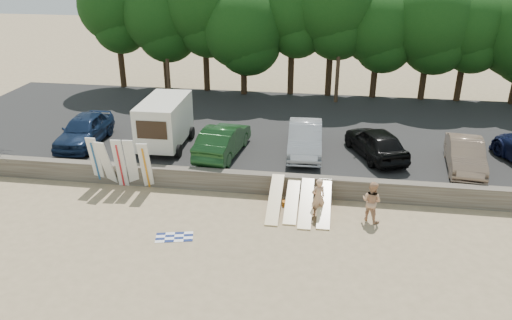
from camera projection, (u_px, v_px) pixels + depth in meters
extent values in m
plane|color=tan|center=(285.00, 227.00, 20.84)|extent=(120.00, 120.00, 0.00)
cube|color=#6B6356|center=(291.00, 185.00, 23.36)|extent=(44.00, 0.50, 1.00)
cube|color=#282828|center=(302.00, 132.00, 30.21)|extent=(44.00, 14.50, 0.70)
cylinder|color=#382616|center=(121.00, 60.00, 37.59)|extent=(0.44, 0.44, 4.07)
sphere|color=#1D4614|center=(115.00, 5.00, 35.99)|extent=(5.34, 5.34, 5.34)
cylinder|color=#382616|center=(166.00, 63.00, 37.17)|extent=(0.44, 0.44, 3.81)
sphere|color=#1D4614|center=(162.00, 12.00, 35.67)|extent=(5.96, 5.96, 5.96)
cylinder|color=#382616|center=(206.00, 61.00, 36.65)|extent=(0.44, 0.44, 4.31)
sphere|color=#1D4614|center=(204.00, 2.00, 34.96)|extent=(6.28, 6.28, 6.28)
cylinder|color=#382616|center=(244.00, 71.00, 35.94)|extent=(0.44, 0.44, 3.31)
sphere|color=#1D4614|center=(243.00, 25.00, 34.64)|extent=(6.10, 6.10, 6.10)
cylinder|color=#382616|center=(291.00, 66.00, 35.86)|extent=(0.44, 0.44, 4.04)
sphere|color=#1D4614|center=(293.00, 9.00, 34.27)|extent=(5.09, 5.09, 5.09)
cylinder|color=#382616|center=(329.00, 65.00, 35.42)|extent=(0.44, 0.44, 4.35)
sphere|color=#1D4614|center=(333.00, 3.00, 33.71)|extent=(6.12, 6.12, 6.12)
cylinder|color=#382616|center=(374.00, 74.00, 35.19)|extent=(0.44, 0.44, 3.40)
sphere|color=#1D4614|center=(379.00, 25.00, 33.85)|extent=(5.37, 5.37, 5.37)
cylinder|color=#382616|center=(424.00, 74.00, 34.68)|extent=(0.44, 0.44, 3.64)
sphere|color=#1D4614|center=(431.00, 21.00, 33.25)|extent=(6.07, 6.07, 6.07)
cylinder|color=#382616|center=(460.00, 76.00, 34.38)|extent=(0.44, 0.44, 3.49)
sphere|color=#1D4614|center=(469.00, 25.00, 33.00)|extent=(5.17, 5.17, 5.17)
cylinder|color=#473321|center=(165.00, 32.00, 34.59)|extent=(0.26, 0.26, 9.00)
cylinder|color=#473321|center=(340.00, 36.00, 32.96)|extent=(0.26, 0.26, 9.00)
cube|color=beige|center=(164.00, 120.00, 26.61)|extent=(2.13, 4.16, 2.27)
cube|color=black|center=(152.00, 130.00, 24.63)|extent=(1.55, 0.07, 0.93)
cylinder|color=black|center=(138.00, 149.00, 25.99)|extent=(0.22, 0.68, 0.68)
cylinder|color=black|center=(179.00, 151.00, 25.73)|extent=(0.22, 0.68, 0.68)
cylinder|color=black|center=(155.00, 131.00, 28.43)|extent=(0.22, 0.68, 0.68)
cylinder|color=black|center=(192.00, 133.00, 28.16)|extent=(0.22, 0.68, 0.68)
imported|color=#11203D|center=(84.00, 130.00, 27.22)|extent=(2.16, 4.91, 1.64)
imported|color=#143817|center=(223.00, 140.00, 25.87)|extent=(2.25, 5.00, 1.59)
imported|color=#9FA0A4|center=(305.00, 139.00, 26.07)|extent=(1.91, 4.94, 1.61)
imported|color=black|center=(376.00, 142.00, 25.62)|extent=(3.45, 4.95, 1.57)
imported|color=#7F6551|center=(465.00, 155.00, 24.23)|extent=(2.02, 4.62, 1.48)
cube|color=silver|center=(96.00, 161.00, 23.97)|extent=(0.52, 0.56, 2.57)
cube|color=silver|center=(106.00, 164.00, 23.75)|extent=(0.63, 0.92, 2.49)
cube|color=silver|center=(120.00, 163.00, 23.71)|extent=(0.52, 0.55, 2.57)
cube|color=silver|center=(131.00, 163.00, 23.70)|extent=(0.54, 0.60, 2.56)
cube|color=silver|center=(146.00, 166.00, 23.50)|extent=(0.56, 0.78, 2.52)
cube|color=#FFDFA0|center=(275.00, 199.00, 21.96)|extent=(0.56, 2.84, 1.11)
cube|color=#FFDFA0|center=(292.00, 199.00, 22.06)|extent=(0.56, 2.87, 1.00)
cube|color=#FFDFA0|center=(306.00, 203.00, 21.71)|extent=(0.56, 2.86, 1.04)
cube|color=#FFDFA0|center=(324.00, 203.00, 21.72)|extent=(0.56, 2.87, 1.00)
imported|color=tan|center=(318.00, 197.00, 21.47)|extent=(0.74, 0.64, 1.72)
imported|color=tan|center=(372.00, 201.00, 21.02)|extent=(1.11, 1.05, 1.81)
cube|color=#278F2E|center=(291.00, 203.00, 22.47)|extent=(0.43, 0.37, 0.32)
cube|color=#C46D17|center=(286.00, 203.00, 22.51)|extent=(0.35, 0.31, 0.22)
plane|color=white|center=(174.00, 237.00, 20.14)|extent=(1.80, 1.80, 0.00)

